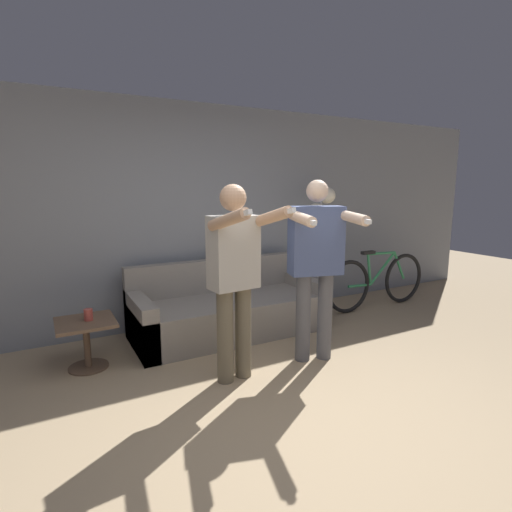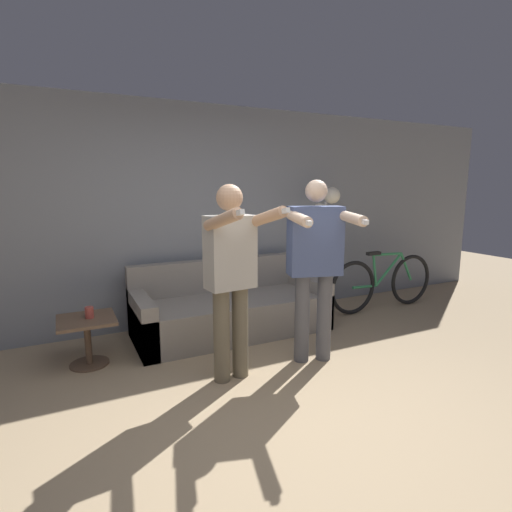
{
  "view_description": "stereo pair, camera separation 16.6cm",
  "coord_description": "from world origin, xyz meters",
  "px_view_note": "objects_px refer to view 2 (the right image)",
  "views": [
    {
      "loc": [
        -1.42,
        -2.06,
        1.65
      ],
      "look_at": [
        0.46,
        1.37,
        0.96
      ],
      "focal_mm": 28.0,
      "sensor_mm": 36.0,
      "label": 1
    },
    {
      "loc": [
        -1.28,
        -2.14,
        1.65
      ],
      "look_at": [
        0.46,
        1.37,
        0.96
      ],
      "focal_mm": 28.0,
      "sensor_mm": 36.0,
      "label": 2
    }
  ],
  "objects_px": {
    "person_left": "(231,270)",
    "cup": "(89,312)",
    "couch": "(231,310)",
    "cat": "(236,252)",
    "side_table": "(87,331)",
    "person_right": "(315,258)",
    "floor_lamp": "(326,213)",
    "bicycle": "(383,282)"
  },
  "relations": [
    {
      "from": "couch",
      "to": "person_right",
      "type": "height_order",
      "value": "person_right"
    },
    {
      "from": "cup",
      "to": "person_left",
      "type": "bearing_deg",
      "value": -38.68
    },
    {
      "from": "person_right",
      "to": "person_left",
      "type": "bearing_deg",
      "value": -163.7
    },
    {
      "from": "side_table",
      "to": "cup",
      "type": "xyz_separation_m",
      "value": [
        0.03,
        0.0,
        0.18
      ]
    },
    {
      "from": "person_right",
      "to": "bicycle",
      "type": "xyz_separation_m",
      "value": [
        1.78,
        0.95,
        -0.63
      ]
    },
    {
      "from": "cat",
      "to": "side_table",
      "type": "xyz_separation_m",
      "value": [
        -1.74,
        -0.55,
        -0.54
      ]
    },
    {
      "from": "person_right",
      "to": "cup",
      "type": "height_order",
      "value": "person_right"
    },
    {
      "from": "couch",
      "to": "cup",
      "type": "height_order",
      "value": "couch"
    },
    {
      "from": "cat",
      "to": "floor_lamp",
      "type": "relative_size",
      "value": 0.32
    },
    {
      "from": "floor_lamp",
      "to": "bicycle",
      "type": "relative_size",
      "value": 0.94
    },
    {
      "from": "person_left",
      "to": "cat",
      "type": "bearing_deg",
      "value": 59.79
    },
    {
      "from": "couch",
      "to": "cat",
      "type": "xyz_separation_m",
      "value": [
        0.21,
        0.34,
        0.61
      ]
    },
    {
      "from": "cat",
      "to": "bicycle",
      "type": "bearing_deg",
      "value": -12.98
    },
    {
      "from": "couch",
      "to": "side_table",
      "type": "relative_size",
      "value": 4.3
    },
    {
      "from": "side_table",
      "to": "cat",
      "type": "bearing_deg",
      "value": 17.6
    },
    {
      "from": "person_right",
      "to": "side_table",
      "type": "relative_size",
      "value": 3.39
    },
    {
      "from": "cat",
      "to": "bicycle",
      "type": "height_order",
      "value": "cat"
    },
    {
      "from": "person_right",
      "to": "couch",
      "type": "bearing_deg",
      "value": 126.86
    },
    {
      "from": "side_table",
      "to": "couch",
      "type": "bearing_deg",
      "value": 7.99
    },
    {
      "from": "cat",
      "to": "bicycle",
      "type": "xyz_separation_m",
      "value": [
        1.96,
        -0.45,
        -0.5
      ]
    },
    {
      "from": "floor_lamp",
      "to": "cat",
      "type": "bearing_deg",
      "value": 169.95
    },
    {
      "from": "couch",
      "to": "bicycle",
      "type": "relative_size",
      "value": 1.25
    },
    {
      "from": "person_left",
      "to": "person_right",
      "type": "bearing_deg",
      "value": -5.3
    },
    {
      "from": "floor_lamp",
      "to": "cup",
      "type": "bearing_deg",
      "value": -173.13
    },
    {
      "from": "cat",
      "to": "floor_lamp",
      "type": "height_order",
      "value": "floor_lamp"
    },
    {
      "from": "person_left",
      "to": "floor_lamp",
      "type": "xyz_separation_m",
      "value": [
        1.81,
        1.2,
        0.34
      ]
    },
    {
      "from": "person_right",
      "to": "cat",
      "type": "distance_m",
      "value": 1.42
    },
    {
      "from": "couch",
      "to": "cat",
      "type": "relative_size",
      "value": 4.19
    },
    {
      "from": "person_left",
      "to": "cup",
      "type": "bearing_deg",
      "value": 135.86
    },
    {
      "from": "person_right",
      "to": "cat",
      "type": "height_order",
      "value": "person_right"
    },
    {
      "from": "floor_lamp",
      "to": "bicycle",
      "type": "bearing_deg",
      "value": -17.11
    },
    {
      "from": "side_table",
      "to": "person_right",
      "type": "bearing_deg",
      "value": -23.75
    },
    {
      "from": "person_left",
      "to": "cup",
      "type": "height_order",
      "value": "person_left"
    },
    {
      "from": "cat",
      "to": "side_table",
      "type": "relative_size",
      "value": 1.03
    },
    {
      "from": "person_left",
      "to": "cup",
      "type": "distance_m",
      "value": 1.44
    },
    {
      "from": "bicycle",
      "to": "side_table",
      "type": "bearing_deg",
      "value": -178.45
    },
    {
      "from": "couch",
      "to": "cup",
      "type": "xyz_separation_m",
      "value": [
        -1.5,
        -0.21,
        0.25
      ]
    },
    {
      "from": "couch",
      "to": "person_left",
      "type": "xyz_separation_m",
      "value": [
        -0.43,
        -1.07,
        0.71
      ]
    },
    {
      "from": "side_table",
      "to": "bicycle",
      "type": "relative_size",
      "value": 0.29
    },
    {
      "from": "person_left",
      "to": "cat",
      "type": "height_order",
      "value": "person_left"
    },
    {
      "from": "bicycle",
      "to": "cup",
      "type": "bearing_deg",
      "value": -178.45
    },
    {
      "from": "side_table",
      "to": "bicycle",
      "type": "height_order",
      "value": "bicycle"
    }
  ]
}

